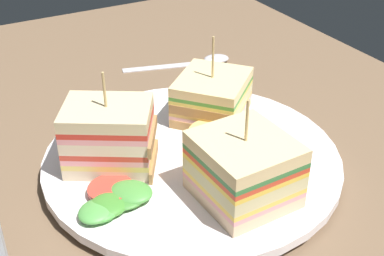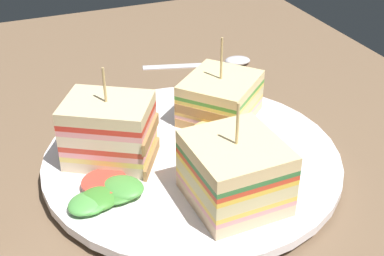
# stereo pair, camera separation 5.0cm
# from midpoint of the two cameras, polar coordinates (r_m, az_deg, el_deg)

# --- Properties ---
(ground_plane) EXTENTS (0.99, 0.71, 0.02)m
(ground_plane) POSITION_cam_midpoint_polar(r_m,az_deg,el_deg) (0.53, -2.70, -5.16)
(ground_plane) COLOR brown
(plate) EXTENTS (0.29, 0.29, 0.02)m
(plate) POSITION_cam_midpoint_polar(r_m,az_deg,el_deg) (0.52, -2.76, -3.50)
(plate) COLOR white
(plate) RESTS_ON ground_plane
(sandwich_wedge_0) EXTENTS (0.09, 0.10, 0.10)m
(sandwich_wedge_0) POSITION_cam_midpoint_polar(r_m,az_deg,el_deg) (0.50, -11.75, -0.92)
(sandwich_wedge_0) COLOR beige
(sandwich_wedge_0) RESTS_ON plate
(sandwich_wedge_1) EXTENTS (0.08, 0.08, 0.10)m
(sandwich_wedge_1) POSITION_cam_midpoint_polar(r_m,az_deg,el_deg) (0.45, 2.38, -4.55)
(sandwich_wedge_1) COLOR beige
(sandwich_wedge_1) RESTS_ON plate
(sandwich_wedge_2) EXTENTS (0.10, 0.11, 0.09)m
(sandwich_wedge_2) POSITION_cam_midpoint_polar(r_m,az_deg,el_deg) (0.57, -0.36, 3.27)
(sandwich_wedge_2) COLOR beige
(sandwich_wedge_2) RESTS_ON plate
(chip_pile) EXTENTS (0.06, 0.06, 0.02)m
(chip_pile) POSITION_cam_midpoint_polar(r_m,az_deg,el_deg) (0.52, -0.92, -1.54)
(chip_pile) COLOR #E3D67E
(chip_pile) RESTS_ON plate
(salad_garnish) EXTENTS (0.06, 0.08, 0.01)m
(salad_garnish) POSITION_cam_midpoint_polar(r_m,az_deg,el_deg) (0.46, -11.46, -7.75)
(salad_garnish) COLOR green
(salad_garnish) RESTS_ON plate
(spoon) EXTENTS (0.06, 0.15, 0.01)m
(spoon) POSITION_cam_midpoint_polar(r_m,az_deg,el_deg) (0.74, -0.88, 7.18)
(spoon) COLOR silver
(spoon) RESTS_ON ground_plane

